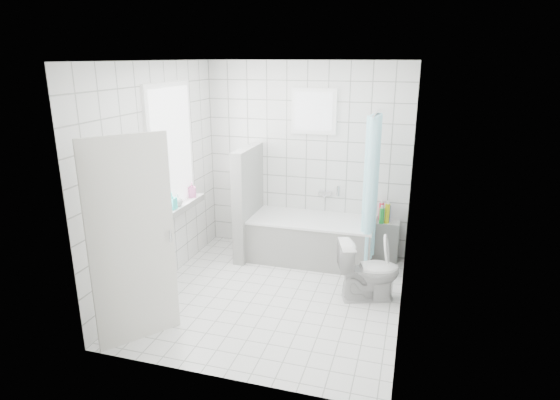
% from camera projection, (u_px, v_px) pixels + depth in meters
% --- Properties ---
extents(ground, '(3.00, 3.00, 0.00)m').
position_uv_depth(ground, '(274.00, 296.00, 5.39)').
color(ground, white).
rests_on(ground, ground).
extents(ceiling, '(3.00, 3.00, 0.00)m').
position_uv_depth(ceiling, '(273.00, 61.00, 4.62)').
color(ceiling, white).
rests_on(ceiling, ground).
extents(wall_back, '(2.80, 0.02, 2.60)m').
position_uv_depth(wall_back, '(306.00, 159.00, 6.38)').
color(wall_back, white).
rests_on(wall_back, ground).
extents(wall_front, '(2.80, 0.02, 2.60)m').
position_uv_depth(wall_front, '(217.00, 237.00, 3.63)').
color(wall_front, white).
rests_on(wall_front, ground).
extents(wall_left, '(0.02, 3.00, 2.60)m').
position_uv_depth(wall_left, '(158.00, 178.00, 5.38)').
color(wall_left, white).
rests_on(wall_left, ground).
extents(wall_right, '(0.02, 3.00, 2.60)m').
position_uv_depth(wall_right, '(409.00, 198.00, 4.63)').
color(wall_right, white).
rests_on(wall_right, ground).
extents(window_left, '(0.01, 0.90, 1.40)m').
position_uv_depth(window_left, '(173.00, 148.00, 5.56)').
color(window_left, white).
rests_on(window_left, wall_left).
extents(window_back, '(0.50, 0.01, 0.50)m').
position_uv_depth(window_back, '(314.00, 112.00, 6.12)').
color(window_back, white).
rests_on(window_back, wall_back).
extents(window_sill, '(0.18, 1.02, 0.08)m').
position_uv_depth(window_sill, '(180.00, 207.00, 5.76)').
color(window_sill, white).
rests_on(window_sill, wall_left).
extents(door, '(0.52, 0.66, 2.00)m').
position_uv_depth(door, '(132.00, 243.00, 4.30)').
color(door, silver).
rests_on(door, ground).
extents(bathtub, '(1.63, 0.77, 0.58)m').
position_uv_depth(bathtub, '(312.00, 239.00, 6.28)').
color(bathtub, white).
rests_on(bathtub, ground).
extents(partition_wall, '(0.15, 0.85, 1.50)m').
position_uv_depth(partition_wall, '(248.00, 202.00, 6.34)').
color(partition_wall, white).
rests_on(partition_wall, ground).
extents(tiled_ledge, '(0.40, 0.24, 0.55)m').
position_uv_depth(tiled_ledge, '(383.00, 241.00, 6.27)').
color(tiled_ledge, white).
rests_on(tiled_ledge, ground).
extents(toilet, '(0.77, 0.58, 0.69)m').
position_uv_depth(toilet, '(369.00, 271.00, 5.23)').
color(toilet, silver).
rests_on(toilet, ground).
extents(curtain_rod, '(0.02, 0.80, 0.02)m').
position_uv_depth(curtain_rod, '(377.00, 113.00, 5.55)').
color(curtain_rod, silver).
rests_on(curtain_rod, wall_back).
extents(shower_curtain, '(0.14, 0.48, 1.78)m').
position_uv_depth(shower_curtain, '(371.00, 188.00, 5.70)').
color(shower_curtain, '#4FD6EA').
rests_on(shower_curtain, curtain_rod).
extents(tub_faucet, '(0.18, 0.06, 0.06)m').
position_uv_depth(tub_faucet, '(325.00, 193.00, 6.40)').
color(tub_faucet, silver).
rests_on(tub_faucet, wall_back).
extents(sill_bottles, '(0.17, 0.80, 0.29)m').
position_uv_depth(sill_bottles, '(175.00, 198.00, 5.60)').
color(sill_bottles, '#CA4E8E').
rests_on(sill_bottles, window_sill).
extents(ledge_bottles, '(0.15, 0.18, 0.26)m').
position_uv_depth(ledge_bottles, '(385.00, 214.00, 6.13)').
color(ledge_bottles, '#CECD15').
rests_on(ledge_bottles, tiled_ledge).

